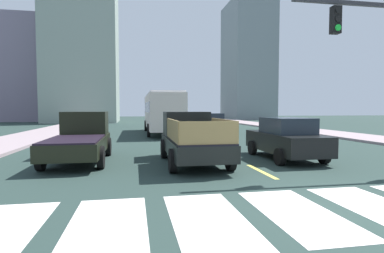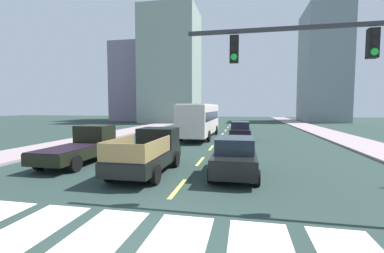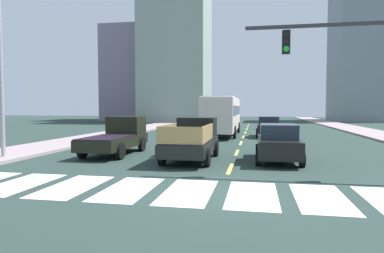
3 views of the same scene
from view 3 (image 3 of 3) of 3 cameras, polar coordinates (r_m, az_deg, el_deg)
name	(u,v)px [view 3 (image 3 of 3)]	position (r m, az deg, el deg)	size (l,w,h in m)	color
ground_plane	(220,193)	(10.08, 4.69, -11.07)	(160.00, 160.00, 0.00)	#243631
sidewalk_left	(109,135)	(30.55, -13.78, -1.36)	(3.66, 110.00, 0.15)	gray
crosswalk_stripe_1	(21,184)	(12.52, -26.74, -8.56)	(1.41, 3.19, 0.01)	silver
crosswalk_stripe_2	(73,186)	(11.51, -19.28, -9.42)	(1.41, 3.19, 0.01)	silver
crosswalk_stripe_3	(129,189)	(10.72, -10.52, -10.22)	(1.41, 3.19, 0.01)	silver
crosswalk_stripe_4	(189,192)	(10.22, -0.59, -10.85)	(1.41, 3.19, 0.01)	silver
crosswalk_stripe_5	(252,195)	(10.03, 10.06, -11.16)	(1.41, 3.19, 0.01)	silver
crosswalk_stripe_6	(321,198)	(10.19, 20.76, -11.10)	(1.41, 3.19, 0.01)	silver
lane_dash_0	(230,169)	(13.98, 6.40, -7.02)	(0.16, 2.40, 0.01)	#E0D452
lane_dash_1	(237,152)	(18.91, 7.53, -4.32)	(0.16, 2.40, 0.01)	#E0D452
lane_dash_2	(241,143)	(23.87, 8.19, -2.75)	(0.16, 2.40, 0.01)	#E0D452
lane_dash_3	(243,137)	(28.84, 8.61, -1.71)	(0.16, 2.40, 0.01)	#E0D452
lane_dash_4	(245,132)	(33.82, 8.92, -0.98)	(0.16, 2.40, 0.01)	#E0D452
lane_dash_5	(247,129)	(38.81, 9.14, -0.44)	(0.16, 2.40, 0.01)	#E0D452
lane_dash_6	(248,127)	(43.80, 9.31, -0.02)	(0.16, 2.40, 0.01)	#E0D452
lane_dash_7	(249,125)	(48.79, 9.45, 0.31)	(0.16, 2.40, 0.01)	#E0D452
pickup_stakebed	(193,140)	(16.36, 0.16, -2.19)	(2.18, 5.20, 1.96)	black
pickup_dark	(118,136)	(18.78, -12.27, -1.61)	(2.18, 5.20, 1.96)	black
city_bus	(223,113)	(30.13, 5.13, 2.24)	(2.72, 10.80, 3.32)	beige
sedan_near_right	(278,143)	(16.08, 14.21, -2.66)	(2.02, 4.40, 1.72)	black
sedan_near_left	(268,127)	(28.88, 12.67, -0.05)	(2.02, 4.40, 1.72)	black
streetlight_left	(3,54)	(18.50, -29.05, 10.56)	(2.20, 0.28, 9.00)	gray
tower_tall_centre	(358,55)	(67.10, 26.01, 10.71)	(8.11, 11.21, 23.09)	gray
block_mid_left	(139,75)	(66.48, -8.89, 8.49)	(10.86, 11.91, 17.15)	gray
block_mid_right	(176,56)	(57.17, -2.69, 11.77)	(10.52, 10.03, 21.87)	gray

